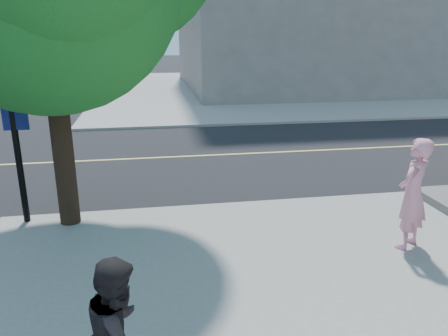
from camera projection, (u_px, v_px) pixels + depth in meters
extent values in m
plane|color=black|center=(51.00, 219.00, 9.55)|extent=(140.00, 140.00, 0.00)
cube|color=black|center=(80.00, 161.00, 13.79)|extent=(140.00, 9.00, 0.01)
cube|color=gray|center=(306.00, 87.00, 31.95)|extent=(29.00, 25.00, 0.12)
imported|color=pink|center=(413.00, 194.00, 7.80)|extent=(0.89, 0.83, 2.03)
cylinder|color=black|center=(60.00, 126.00, 8.53)|extent=(0.41, 0.41, 4.05)
cylinder|color=black|center=(12.00, 115.00, 8.51)|extent=(0.13, 0.13, 4.44)
cube|color=white|center=(11.00, 88.00, 8.35)|extent=(0.58, 0.04, 0.21)
cube|color=navy|center=(15.00, 115.00, 8.50)|extent=(0.48, 0.04, 0.58)
imported|color=black|center=(2.00, 41.00, 8.11)|extent=(0.17, 0.21, 1.06)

